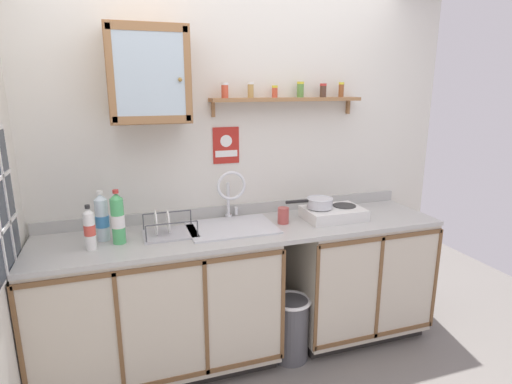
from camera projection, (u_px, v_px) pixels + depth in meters
name	position (u px, v px, depth m)	size (l,w,h in m)	color
back_wall	(233.00, 167.00, 2.94)	(3.30, 0.07, 2.54)	silver
lower_cabinet_run	(159.00, 307.00, 2.67)	(1.50, 0.60, 0.90)	black
lower_cabinet_run_right	(355.00, 275.00, 3.11)	(0.97, 0.60, 0.90)	black
countertop	(246.00, 230.00, 2.73)	(2.66, 0.62, 0.03)	#B2B2AD
backsplash	(235.00, 210.00, 2.98)	(2.66, 0.02, 0.08)	#B2B2AD
sink	(232.00, 228.00, 2.74)	(0.56, 0.45, 0.47)	silver
hot_plate_stove	(333.00, 213.00, 2.91)	(0.41, 0.29, 0.08)	silver
saucepan	(319.00, 202.00, 2.88)	(0.34, 0.18, 0.07)	silver
bottle_water_clear_0	(102.00, 218.00, 2.48)	(0.08, 0.08, 0.31)	silver
bottle_soda_green_1	(118.00, 219.00, 2.43)	(0.08, 0.08, 0.33)	#4CB266
bottle_opaque_white_2	(90.00, 229.00, 2.33)	(0.06, 0.06, 0.26)	white
dish_rack	(168.00, 230.00, 2.59)	(0.33, 0.26, 0.16)	#B2B2B7
mug	(283.00, 215.00, 2.81)	(0.08, 0.12, 0.11)	#B24C47
wall_cabinet	(148.00, 75.00, 2.46)	(0.47, 0.32, 0.56)	#996B42
spice_shelf	(287.00, 98.00, 2.85)	(1.08, 0.14, 0.23)	#996B42
warning_sign	(226.00, 146.00, 2.86)	(0.18, 0.01, 0.25)	#B2261E
trash_bin	(291.00, 327.00, 2.83)	(0.27, 0.27, 0.45)	#4C4C51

